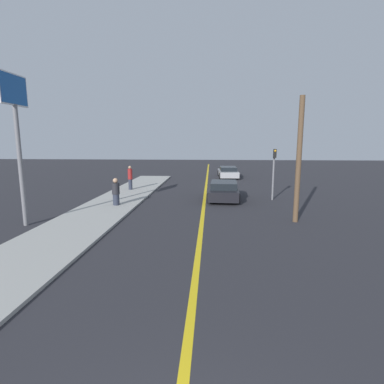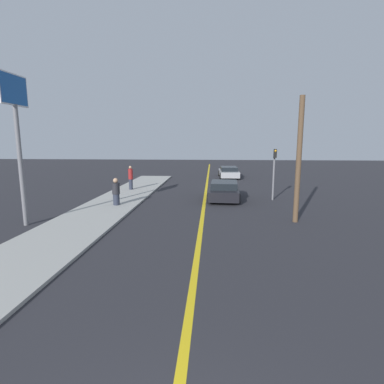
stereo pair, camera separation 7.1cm
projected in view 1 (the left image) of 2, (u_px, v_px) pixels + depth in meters
road_center_line at (205, 198)px, 20.26m from camera, size 0.20×60.00×0.01m
sidewalk_left at (109, 206)px, 17.50m from camera, size 3.24×29.70×0.11m
car_near_right_lane at (224, 191)px, 19.63m from camera, size 2.14×4.27×1.21m
car_ahead_center at (228, 172)px, 31.58m from camera, size 2.12×4.68×1.15m
pedestrian_near_curb at (116, 192)px, 17.36m from camera, size 0.44×0.44×1.58m
pedestrian_mid_group at (130, 178)px, 22.94m from camera, size 0.34×0.34×1.82m
traffic_light at (274, 168)px, 19.15m from camera, size 0.18×0.40×3.30m
roadside_sign at (16, 115)px, 12.83m from camera, size 0.20×1.81×6.61m
utility_pole at (299, 161)px, 13.78m from camera, size 0.24×0.24×5.81m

